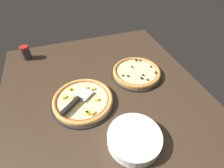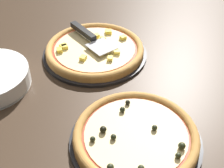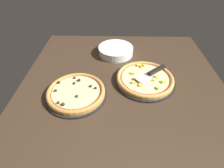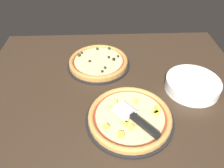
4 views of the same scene
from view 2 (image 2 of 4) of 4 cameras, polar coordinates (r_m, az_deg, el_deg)
ground_plane at (r=102.19cm, az=-0.44°, el=0.14°), size 134.96×123.13×3.60cm
pizza_pan_front at (r=112.05cm, az=-3.13°, el=5.59°), size 36.94×36.94×1.00cm
pizza_front at (r=111.05cm, az=-3.16°, el=6.36°), size 34.73×34.73×3.24cm
pizza_pan_back at (r=82.22cm, az=4.31°, el=-10.34°), size 34.31×34.31×1.00cm
pizza_back at (r=80.68cm, az=4.38°, el=-9.43°), size 32.25×32.25×4.08cm
serving_spatula at (r=114.54cm, az=-4.61°, el=9.05°), size 18.26×20.75×2.00cm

